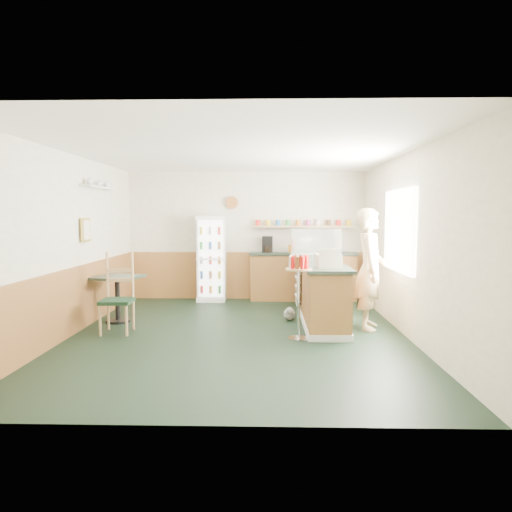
{
  "coord_description": "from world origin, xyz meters",
  "views": [
    {
      "loc": [
        0.45,
        -6.71,
        1.78
      ],
      "look_at": [
        0.27,
        0.6,
        1.13
      ],
      "focal_mm": 32.0,
      "sensor_mm": 36.0,
      "label": 1
    }
  ],
  "objects_px": {
    "shopkeeper": "(370,269)",
    "condiment_stand": "(299,282)",
    "drinks_fridge": "(212,258)",
    "cash_register": "(328,261)",
    "cafe_table": "(117,290)",
    "cafe_chair": "(119,290)",
    "display_case": "(316,243)"
  },
  "relations": [
    {
      "from": "condiment_stand",
      "to": "display_case",
      "type": "bearing_deg",
      "value": 77.39
    },
    {
      "from": "shopkeeper",
      "to": "cafe_chair",
      "type": "relative_size",
      "value": 1.54
    },
    {
      "from": "cafe_chair",
      "to": "condiment_stand",
      "type": "bearing_deg",
      "value": -9.96
    },
    {
      "from": "display_case",
      "to": "condiment_stand",
      "type": "xyz_separation_m",
      "value": [
        -0.45,
        -2.01,
        -0.44
      ]
    },
    {
      "from": "display_case",
      "to": "condiment_stand",
      "type": "bearing_deg",
      "value": -102.61
    },
    {
      "from": "cafe_chair",
      "to": "display_case",
      "type": "bearing_deg",
      "value": 25.19
    },
    {
      "from": "shopkeeper",
      "to": "cafe_table",
      "type": "bearing_deg",
      "value": 96.77
    },
    {
      "from": "drinks_fridge",
      "to": "cafe_chair",
      "type": "bearing_deg",
      "value": -113.19
    },
    {
      "from": "drinks_fridge",
      "to": "cash_register",
      "type": "relative_size",
      "value": 4.91
    },
    {
      "from": "condiment_stand",
      "to": "cafe_chair",
      "type": "height_order",
      "value": "cafe_chair"
    },
    {
      "from": "display_case",
      "to": "condiment_stand",
      "type": "relative_size",
      "value": 0.76
    },
    {
      "from": "display_case",
      "to": "shopkeeper",
      "type": "relative_size",
      "value": 0.48
    },
    {
      "from": "display_case",
      "to": "cash_register",
      "type": "height_order",
      "value": "display_case"
    },
    {
      "from": "shopkeeper",
      "to": "cafe_table",
      "type": "relative_size",
      "value": 2.13
    },
    {
      "from": "cash_register",
      "to": "shopkeeper",
      "type": "bearing_deg",
      "value": 23.09
    },
    {
      "from": "shopkeeper",
      "to": "drinks_fridge",
      "type": "bearing_deg",
      "value": 61.4
    },
    {
      "from": "display_case",
      "to": "cafe_chair",
      "type": "relative_size",
      "value": 0.74
    },
    {
      "from": "shopkeeper",
      "to": "cafe_table",
      "type": "xyz_separation_m",
      "value": [
        -4.1,
        0.36,
        -0.4
      ]
    },
    {
      "from": "shopkeeper",
      "to": "cafe_chair",
      "type": "xyz_separation_m",
      "value": [
        -3.88,
        -0.25,
        -0.31
      ]
    },
    {
      "from": "cash_register",
      "to": "cafe_table",
      "type": "distance_m",
      "value": 3.52
    },
    {
      "from": "shopkeeper",
      "to": "condiment_stand",
      "type": "distance_m",
      "value": 1.32
    },
    {
      "from": "drinks_fridge",
      "to": "shopkeeper",
      "type": "xyz_separation_m",
      "value": [
        2.76,
        -2.34,
        0.06
      ]
    },
    {
      "from": "cafe_table",
      "to": "cafe_chair",
      "type": "height_order",
      "value": "cafe_chair"
    },
    {
      "from": "display_case",
      "to": "cafe_table",
      "type": "relative_size",
      "value": 1.02
    },
    {
      "from": "drinks_fridge",
      "to": "shopkeeper",
      "type": "bearing_deg",
      "value": -40.32
    },
    {
      "from": "display_case",
      "to": "shopkeeper",
      "type": "xyz_separation_m",
      "value": [
        0.7,
        -1.37,
        -0.32
      ]
    },
    {
      "from": "cash_register",
      "to": "cafe_table",
      "type": "relative_size",
      "value": 0.41
    },
    {
      "from": "drinks_fridge",
      "to": "cafe_table",
      "type": "height_order",
      "value": "drinks_fridge"
    },
    {
      "from": "shopkeeper",
      "to": "condiment_stand",
      "type": "bearing_deg",
      "value": 130.81
    },
    {
      "from": "cash_register",
      "to": "shopkeeper",
      "type": "height_order",
      "value": "shopkeeper"
    },
    {
      "from": "drinks_fridge",
      "to": "cash_register",
      "type": "bearing_deg",
      "value": -52.85
    },
    {
      "from": "drinks_fridge",
      "to": "condiment_stand",
      "type": "xyz_separation_m",
      "value": [
        1.61,
        -2.98,
        -0.06
      ]
    }
  ]
}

